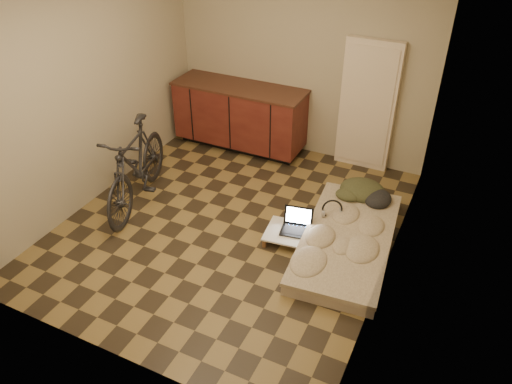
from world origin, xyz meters
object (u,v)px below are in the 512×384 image
at_px(lap_desk, 298,234).
at_px(futon, 347,241).
at_px(laptop, 297,225).
at_px(bicycle, 136,162).

bearing_deg(lap_desk, futon, 9.54).
bearing_deg(laptop, futon, -1.80).
xyz_separation_m(bicycle, futon, (2.49, 0.25, -0.47)).
height_order(bicycle, lap_desk, bicycle).
relative_size(bicycle, futon, 0.88).
distance_m(bicycle, futon, 2.55).
height_order(lap_desk, laptop, laptop).
xyz_separation_m(bicycle, lap_desk, (1.99, 0.10, -0.45)).
xyz_separation_m(futon, laptop, (-0.54, -0.08, 0.08)).
xyz_separation_m(lap_desk, laptop, (-0.04, 0.07, 0.06)).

